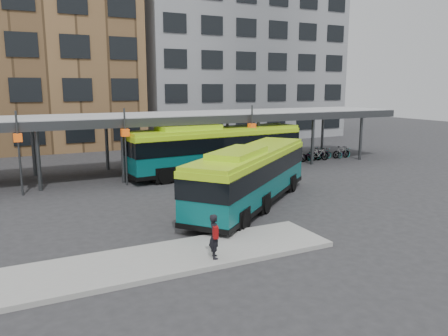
# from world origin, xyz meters

# --- Properties ---
(ground) EXTENTS (120.00, 120.00, 0.00)m
(ground) POSITION_xyz_m (0.00, 0.00, 0.00)
(ground) COLOR #28282B
(ground) RESTS_ON ground
(boarding_island) EXTENTS (14.00, 3.00, 0.18)m
(boarding_island) POSITION_xyz_m (-5.50, -3.00, 0.09)
(boarding_island) COLOR gray
(boarding_island) RESTS_ON ground
(canopy) EXTENTS (40.00, 6.53, 4.80)m
(canopy) POSITION_xyz_m (-0.06, 12.87, 3.91)
(canopy) COLOR #999B9E
(canopy) RESTS_ON ground
(building_grey) EXTENTS (24.00, 14.00, 20.00)m
(building_grey) POSITION_xyz_m (16.00, 32.00, 10.00)
(building_grey) COLOR slate
(building_grey) RESTS_ON ground
(bus_front) EXTENTS (10.42, 9.24, 3.18)m
(bus_front) POSITION_xyz_m (1.62, 2.11, 1.65)
(bus_front) COLOR #075354
(bus_front) RESTS_ON ground
(bus_rear) EXTENTS (13.02, 3.82, 3.54)m
(bus_rear) POSITION_xyz_m (3.55, 10.53, 1.84)
(bus_rear) COLOR #075354
(bus_rear) RESTS_ON ground
(pedestrian) EXTENTS (0.52, 0.67, 1.59)m
(pedestrian) POSITION_xyz_m (-3.28, -3.88, 0.99)
(pedestrian) COLOR black
(pedestrian) RESTS_ON boarding_island
(bike_rack) EXTENTS (7.29, 1.54, 1.08)m
(bike_rack) POSITION_xyz_m (13.64, 11.92, 0.48)
(bike_rack) COLOR slate
(bike_rack) RESTS_ON ground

